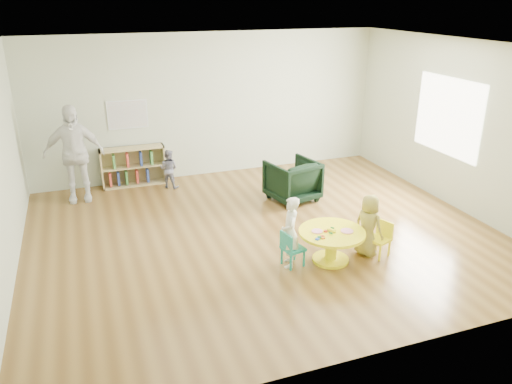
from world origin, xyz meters
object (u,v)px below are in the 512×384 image
kid_chair_left (291,248)px  child_left (290,232)px  activity_table (332,240)px  kid_chair_right (381,237)px  child_right (368,225)px  adult_caretaker (74,154)px  toddler (169,169)px  bookshelf (132,166)px  armchair (292,180)px

kid_chair_left → child_left: child_left is taller
activity_table → kid_chair_right: 0.74m
child_right → adult_caretaker: adult_caretaker is taller
kid_chair_left → toddler: toddler is taller
activity_table → adult_caretaker: adult_caretaker is taller
activity_table → adult_caretaker: (-3.21, 3.50, 0.55)m
kid_chair_right → bookshelf: size_ratio=0.42×
activity_table → armchair: size_ratio=1.12×
armchair → child_right: 2.23m
kid_chair_right → bookshelf: bearing=14.6°
kid_chair_right → kid_chair_left: bearing=62.6°
kid_chair_right → adult_caretaker: size_ratio=0.29×
armchair → adult_caretaker: bearing=-32.8°
adult_caretaker → activity_table: bearing=-44.2°
kid_chair_left → bookshelf: bookshelf is taller
adult_caretaker → bookshelf: bearing=28.3°
kid_chair_left → toddler: size_ratio=0.68×
bookshelf → child_right: bearing=-55.3°
bookshelf → adult_caretaker: adult_caretaker is taller
armchair → adult_caretaker: 3.85m
kid_chair_left → kid_chair_right: 1.32m
kid_chair_right → toddler: bearing=10.9°
kid_chair_left → kid_chair_right: bearing=72.5°
child_right → adult_caretaker: bearing=24.7°
kid_chair_left → bookshelf: size_ratio=0.42×
kid_chair_right → adult_caretaker: (-3.94, 3.58, 0.59)m
kid_chair_left → toddler: 3.65m
kid_chair_right → child_right: (-0.17, 0.07, 0.18)m
armchair → toddler: (-1.95, 1.36, 0.00)m
kid_chair_left → kid_chair_right: (1.31, -0.14, -0.00)m
activity_table → child_right: size_ratio=1.01×
child_right → armchair: bearing=-17.8°
kid_chair_right → adult_caretaker: adult_caretaker is taller
toddler → kid_chair_right: bearing=156.2°
activity_table → kid_chair_right: (0.73, -0.08, -0.04)m
armchair → toddler: toddler is taller
kid_chair_left → armchair: size_ratio=0.62×
kid_chair_left → adult_caretaker: bearing=-154.0°
activity_table → toddler: bearing=113.6°
activity_table → adult_caretaker: 4.78m
armchair → adult_caretaker: (-3.59, 1.29, 0.50)m
child_left → toddler: size_ratio=1.33×
kid_chair_left → child_left: 0.23m
bookshelf → child_right: child_right is taller
toddler → child_right: bearing=154.8°
kid_chair_left → child_left: bearing=-178.6°
kid_chair_right → armchair: (-0.35, 2.30, 0.10)m
activity_table → adult_caretaker: size_ratio=0.53×
activity_table → kid_chair_left: kid_chair_left is taller
child_left → child_right: 1.15m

